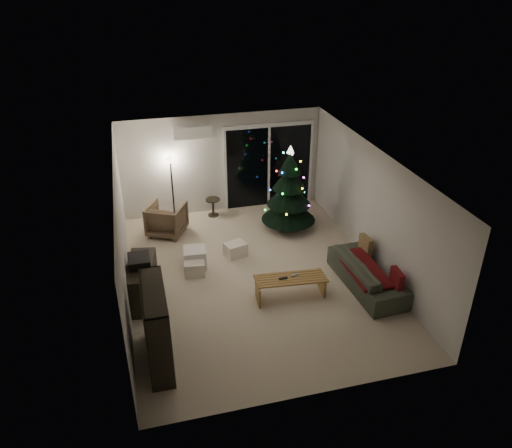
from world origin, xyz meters
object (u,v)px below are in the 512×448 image
at_px(coffee_table, 290,287).
at_px(sofa, 367,273).
at_px(armchair, 167,219).
at_px(christmas_tree, 289,188).
at_px(media_cabinet, 142,282).
at_px(bookshelf, 146,328).

bearing_deg(coffee_table, sofa, 3.43).
distance_m(armchair, sofa, 4.78).
distance_m(armchair, christmas_tree, 2.95).
xyz_separation_m(armchair, christmas_tree, (2.84, -0.45, 0.67)).
bearing_deg(media_cabinet, coffee_table, -2.73).
height_order(armchair, christmas_tree, christmas_tree).
bearing_deg(media_cabinet, christmas_tree, 39.85).
relative_size(bookshelf, christmas_tree, 0.66).
bearing_deg(bookshelf, media_cabinet, 92.39).
height_order(armchair, coffee_table, armchair).
distance_m(media_cabinet, sofa, 4.35).
bearing_deg(armchair, sofa, 165.69).
xyz_separation_m(bookshelf, armchair, (0.71, 4.23, -0.31)).
xyz_separation_m(media_cabinet, sofa, (4.30, -0.67, -0.09)).
xyz_separation_m(sofa, christmas_tree, (-0.75, 2.71, 0.75)).
bearing_deg(bookshelf, christmas_tree, 49.15).
relative_size(bookshelf, armchair, 1.66).
bearing_deg(armchair, bookshelf, 107.53).
bearing_deg(christmas_tree, sofa, -74.54).
bearing_deg(sofa, bookshelf, 101.05).
xyz_separation_m(bookshelf, media_cabinet, (0.00, 1.74, -0.29)).
relative_size(sofa, coffee_table, 1.50).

